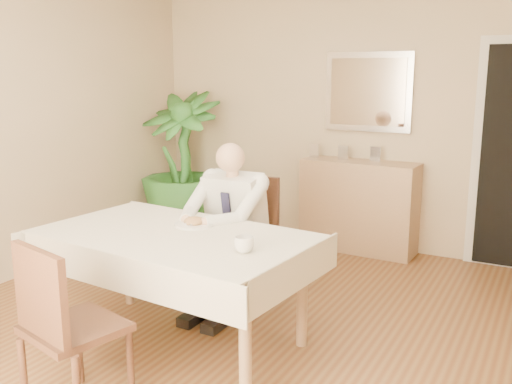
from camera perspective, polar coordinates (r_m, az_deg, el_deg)
The scene contains 16 objects.
room at distance 3.49m, azimuth -2.76°, elevation 4.58°, with size 5.00×5.02×2.60m.
mirror at distance 5.69m, azimuth 11.12°, elevation 9.78°, with size 0.86×0.04×0.76m.
dining_table at distance 3.65m, azimuth -8.11°, elevation -5.36°, with size 1.80×1.16×0.75m.
chair_far at distance 4.40m, azimuth -1.17°, elevation -3.94°, with size 0.49×0.49×0.96m.
chair_near at distance 3.07m, azimuth -18.86°, elevation -12.09°, with size 0.53×0.54×0.94m.
seated_man at distance 4.11m, azimuth -3.20°, elevation -2.92°, with size 0.48×0.72×1.24m.
plate at distance 3.78m, azimuth -6.19°, elevation -3.24°, with size 0.26×0.26×0.02m, color white.
food at distance 3.77m, azimuth -6.20°, elevation -2.92°, with size 0.14×0.14×0.06m, color brown.
knife at distance 3.70m, azimuth -6.22°, elevation -3.28°, with size 0.01×0.01×0.13m, color silver.
fork at distance 3.75m, azimuth -7.22°, elevation -3.12°, with size 0.01×0.01×0.13m, color silver.
coffee_mug at distance 3.21m, azimuth -1.21°, elevation -5.26°, with size 0.11×0.11×0.09m, color white.
sideboard at distance 5.70m, azimuth 10.22°, elevation -1.39°, with size 1.12×0.38×0.89m, color #A2805B.
photo_frame_left at distance 5.79m, azimuth 5.83°, elevation 4.16°, with size 0.10×0.02×0.14m, color silver.
photo_frame_center at distance 5.66m, azimuth 8.72°, elevation 3.91°, with size 0.10×0.02×0.14m, color silver.
photo_frame_right at distance 5.63m, azimuth 11.86°, elevation 3.75°, with size 0.10×0.02×0.14m, color silver.
potted_palm at distance 6.21m, azimuth -7.46°, elevation 2.83°, with size 0.86×0.86×1.54m, color #265F21.
Camera 1 is at (1.80, -2.95, 1.75)m, focal length 40.00 mm.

